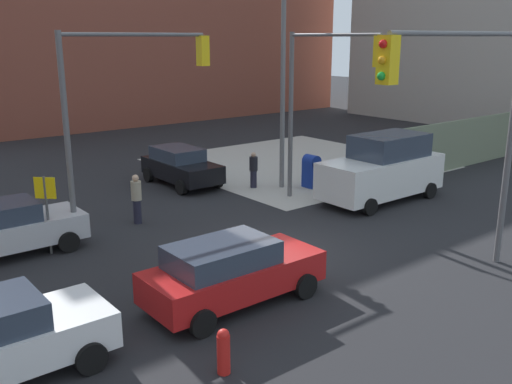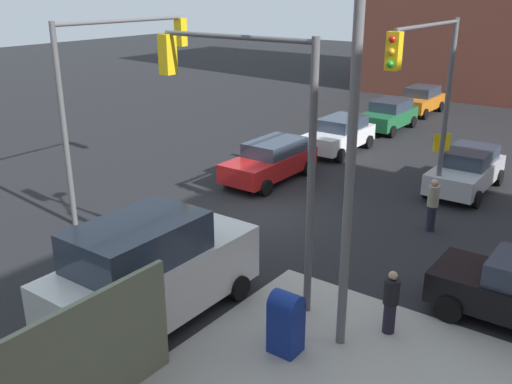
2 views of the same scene
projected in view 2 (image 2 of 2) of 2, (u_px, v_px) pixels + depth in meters
The scene contains 16 objects.
ground_plane at pixel (264, 213), 19.87m from camera, with size 120.00×120.00×0.00m, color black.
traffic_signal_nw_corner at pixel (429, 83), 17.69m from camera, with size 5.28×0.36×6.50m.
traffic_signal_se_corner at pixel (116, 75), 19.06m from camera, with size 5.82×0.36×6.50m.
traffic_signal_ne_corner at pixel (249, 117), 13.37m from camera, with size 0.36×4.66×6.50m.
street_lamp_corner at pixel (340, 133), 11.40m from camera, with size 1.35×2.48×8.00m.
warning_sign_two_way at pixel (441, 153), 21.08m from camera, with size 0.48×0.48×2.40m.
mailbox_blue at pixel (286, 321), 12.13m from camera, with size 0.56×0.64×1.43m.
fire_hydrant at pixel (252, 149), 25.83m from camera, with size 0.26×0.26×0.94m.
hatchback_green at pixel (389, 115), 31.08m from camera, with size 4.16×2.02×1.62m.
coupe_red at pixel (271, 160), 22.98m from camera, with size 4.50×2.02×1.62m.
hatchback_orange at pixel (420, 100), 35.10m from camera, with size 3.99×2.02×1.62m.
hatchback_white at pixel (339, 134), 27.00m from camera, with size 4.27×2.02×1.62m.
sedan_silver at pixel (467, 170), 21.80m from camera, with size 4.43×2.02×1.62m.
van_white_delivery at pixel (151, 272), 13.12m from camera, with size 5.40×2.32×2.62m.
pedestrian_crossing at pixel (433, 204), 18.19m from camera, with size 0.36×0.36×1.75m.
pedestrian_waiting at pixel (391, 301), 12.80m from camera, with size 0.36×0.36×1.56m.
Camera 2 is at (15.02, 10.67, 7.49)m, focal length 40.00 mm.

